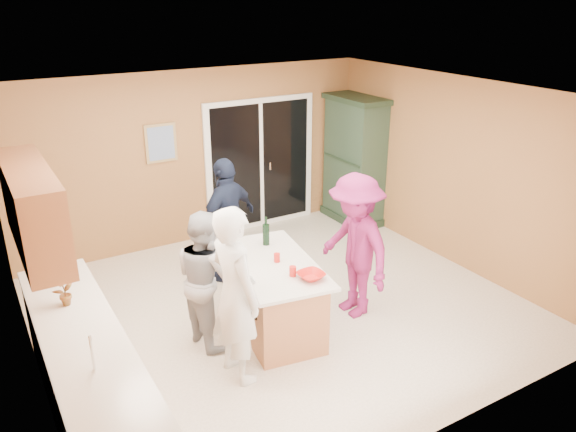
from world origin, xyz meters
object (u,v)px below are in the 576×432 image
woman_white (235,295)px  woman_navy (228,220)px  green_hutch (354,162)px  woman_grey (206,278)px  woman_magenta (355,246)px  kitchen_island (273,298)px

woman_white → woman_navy: 2.08m
green_hutch → woman_white: size_ratio=1.15×
woman_grey → woman_navy: bearing=-41.1°
green_hutch → woman_magenta: green_hutch is taller
woman_white → woman_grey: 0.73m
kitchen_island → green_hutch: (2.79, 2.23, 0.62)m
green_hutch → woman_white: bearing=-141.7°
woman_white → woman_magenta: 1.75m
green_hutch → woman_grey: green_hutch is taller
green_hutch → kitchen_island: bearing=-141.3°
green_hutch → woman_navy: size_ratio=1.24×
green_hutch → woman_magenta: bearing=-126.8°
green_hutch → woman_grey: 4.08m
kitchen_island → green_hutch: 3.63m
woman_white → woman_grey: (-0.00, 0.72, -0.15)m
kitchen_island → woman_navy: woman_navy is taller
kitchen_island → woman_white: woman_white is taller
woman_white → woman_magenta: woman_white is taller
kitchen_island → woman_white: bearing=-134.1°
woman_grey → woman_navy: woman_navy is taller
kitchen_island → woman_magenta: 1.12m
woman_navy → woman_magenta: bearing=96.0°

